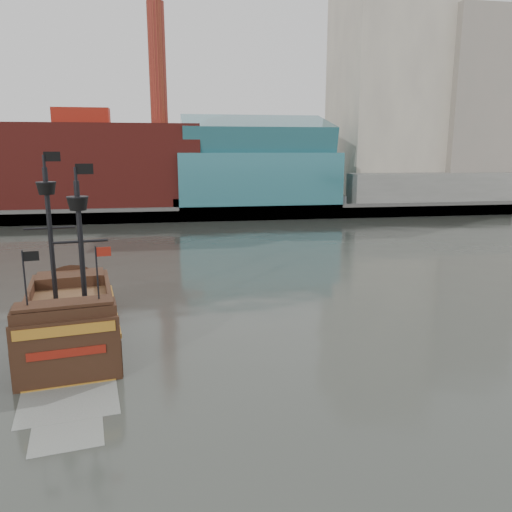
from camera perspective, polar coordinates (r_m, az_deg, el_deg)
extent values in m
plane|color=#292B26|center=(29.71, 3.39, -13.08)|extent=(400.00, 400.00, 0.00)
cube|color=slate|center=(118.91, -6.57, 6.43)|extent=(220.00, 60.00, 2.00)
cube|color=#4C4C49|center=(89.61, -5.55, 4.80)|extent=(220.00, 1.00, 2.60)
cube|color=maroon|center=(99.50, -18.98, 9.67)|extent=(42.00, 18.00, 15.00)
cube|color=#2C6B76|center=(97.69, -0.01, 8.82)|extent=(30.00, 16.00, 10.00)
cube|color=beige|center=(116.42, 14.59, 17.85)|extent=(20.00, 22.00, 46.00)
cube|color=gray|center=(120.93, 23.38, 15.14)|extent=(18.00, 18.00, 38.00)
cube|color=beige|center=(136.23, 15.67, 18.17)|extent=(24.00, 20.00, 52.00)
cube|color=slate|center=(107.17, 21.01, 7.24)|extent=(40.00, 6.00, 6.00)
cylinder|color=maroon|center=(101.37, -11.20, 20.63)|extent=(3.20, 3.20, 22.00)
cube|color=#2C6B76|center=(97.55, -0.01, 13.51)|extent=(28.00, 14.94, 8.78)
cube|color=black|center=(36.18, -20.33, -7.95)|extent=(7.87, 14.51, 2.98)
cube|color=#50341D|center=(35.66, -20.53, -5.44)|extent=(7.09, 13.06, 0.34)
cube|color=black|center=(40.86, -20.39, -2.65)|extent=(5.26, 3.50, 1.15)
cube|color=black|center=(29.72, -20.92, -7.20)|extent=(5.67, 2.69, 2.07)
cube|color=black|center=(29.38, -20.71, -11.25)|extent=(5.60, 1.19, 4.59)
cube|color=#A66E20|center=(28.58, -20.99, -7.98)|extent=(5.11, 0.92, 0.57)
cube|color=maroon|center=(29.02, -20.80, -10.33)|extent=(3.98, 0.74, 0.46)
cylinder|color=black|center=(36.36, -22.45, 2.28)|extent=(0.37, 0.37, 8.95)
cylinder|color=black|center=(32.61, -19.36, 0.85)|extent=(0.37, 0.37, 8.26)
cone|color=black|center=(36.01, -22.85, 7.13)|extent=(1.45, 1.45, 0.80)
cone|color=black|center=(32.21, -19.70, 5.66)|extent=(1.45, 1.45, 0.80)
cube|color=black|center=(35.89, -22.29, 10.48)|extent=(1.02, 0.20, 0.63)
cube|color=black|center=(32.07, -19.03, 9.39)|extent=(1.02, 0.20, 0.63)
cube|color=gray|center=(28.20, -20.60, -15.32)|extent=(5.48, 4.86, 0.02)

